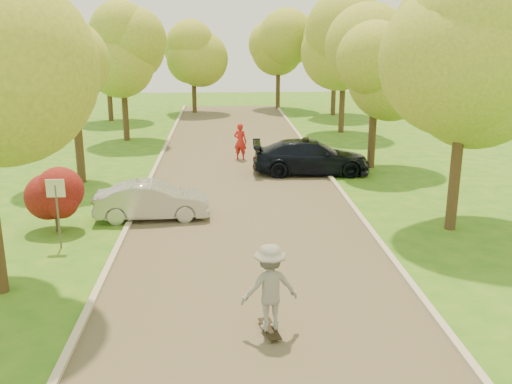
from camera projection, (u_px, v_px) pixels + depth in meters
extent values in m
plane|color=#2B6718|center=(258.00, 302.00, 13.99)|extent=(100.00, 100.00, 0.00)
cube|color=#4C4438|center=(245.00, 206.00, 21.67)|extent=(8.00, 60.00, 0.01)
cube|color=#B2AD9E|center=(137.00, 206.00, 21.42)|extent=(0.18, 60.00, 0.12)
cube|color=#B2AD9E|center=(350.00, 203.00, 21.89)|extent=(0.18, 60.00, 0.12)
cylinder|color=#59595E|center=(58.00, 217.00, 17.22)|extent=(0.06, 0.06, 2.00)
cube|color=white|center=(55.00, 188.00, 16.97)|extent=(0.55, 0.04, 0.55)
cylinder|color=#382619|center=(57.00, 222.00, 18.81)|extent=(0.12, 0.12, 0.70)
sphere|color=#590F0F|center=(55.00, 200.00, 18.60)|extent=(1.70, 1.70, 1.70)
sphere|color=olive|center=(3.00, 65.00, 13.06)|extent=(3.45, 3.45, 3.45)
cylinder|color=#382619|center=(79.00, 147.00, 24.68)|extent=(0.36, 0.36, 3.15)
sphere|color=olive|center=(74.00, 81.00, 23.90)|extent=(4.20, 4.20, 4.20)
sphere|color=olive|center=(88.00, 65.00, 23.77)|extent=(3.15, 3.15, 3.15)
cylinder|color=#382619|center=(125.00, 109.00, 34.21)|extent=(0.36, 0.36, 3.83)
sphere|color=olive|center=(122.00, 51.00, 33.30)|extent=(4.80, 4.80, 4.80)
sphere|color=olive|center=(133.00, 39.00, 33.14)|extent=(3.60, 3.60, 3.60)
cylinder|color=#382619|center=(455.00, 174.00, 18.66)|extent=(0.36, 0.36, 3.83)
sphere|color=olive|center=(466.00, 67.00, 17.73)|extent=(5.00, 5.00, 5.00)
sphere|color=olive|center=(492.00, 42.00, 17.57)|extent=(3.75, 3.75, 3.75)
cylinder|color=#382619|center=(372.00, 133.00, 27.35)|extent=(0.36, 0.36, 3.38)
sphere|color=olive|center=(376.00, 69.00, 26.53)|extent=(4.40, 4.40, 4.40)
sphere|color=olive|center=(391.00, 55.00, 26.39)|extent=(3.30, 3.30, 3.30)
cylinder|color=#382619|center=(342.00, 101.00, 36.89)|extent=(0.36, 0.36, 4.05)
sphere|color=olive|center=(344.00, 44.00, 35.92)|extent=(5.20, 5.20, 5.20)
sphere|color=olive|center=(357.00, 31.00, 35.75)|extent=(3.90, 3.90, 3.90)
cylinder|color=#382619|center=(110.00, 96.00, 41.79)|extent=(0.36, 0.36, 3.60)
sphere|color=olive|center=(106.00, 50.00, 40.89)|extent=(5.00, 5.00, 5.00)
sphere|color=olive|center=(116.00, 39.00, 40.73)|extent=(3.75, 3.75, 3.75)
cylinder|color=#382619|center=(334.00, 91.00, 44.67)|extent=(0.36, 0.36, 3.83)
sphere|color=olive|center=(335.00, 46.00, 43.74)|extent=(5.00, 5.00, 5.00)
sphere|color=olive|center=(345.00, 36.00, 43.58)|extent=(3.75, 3.75, 3.75)
cylinder|color=#382619|center=(194.00, 92.00, 46.01)|extent=(0.36, 0.36, 3.38)
sphere|color=olive|center=(193.00, 52.00, 45.16)|extent=(4.80, 4.80, 4.80)
sphere|color=olive|center=(202.00, 43.00, 45.00)|extent=(3.60, 3.60, 3.60)
cylinder|color=#382619|center=(278.00, 88.00, 48.31)|extent=(0.36, 0.36, 3.60)
sphere|color=olive|center=(278.00, 47.00, 47.41)|extent=(5.00, 5.00, 5.00)
sphere|color=olive|center=(287.00, 38.00, 47.25)|extent=(3.75, 3.75, 3.75)
imported|color=#A8A7AC|center=(152.00, 201.00, 20.05)|extent=(4.05, 1.57, 1.32)
imported|color=black|center=(311.00, 157.00, 26.42)|extent=(5.51, 2.43, 1.57)
cube|color=black|center=(270.00, 329.00, 12.51)|extent=(0.46, 1.04, 0.02)
cylinder|color=#BFCC4C|center=(269.00, 323.00, 12.88)|extent=(0.05, 0.08, 0.08)
cylinder|color=#BFCC4C|center=(261.00, 324.00, 12.84)|extent=(0.05, 0.08, 0.08)
cylinder|color=#BFCC4C|center=(278.00, 339.00, 12.22)|extent=(0.05, 0.08, 0.08)
cylinder|color=#BFCC4C|center=(270.00, 340.00, 12.18)|extent=(0.05, 0.08, 0.08)
imported|color=gray|center=(270.00, 287.00, 12.24)|extent=(1.38, 0.95, 1.95)
imported|color=red|center=(240.00, 142.00, 29.25)|extent=(0.81, 0.68, 1.89)
imported|color=#2D311D|center=(305.00, 155.00, 26.39)|extent=(1.07, 1.03, 1.73)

